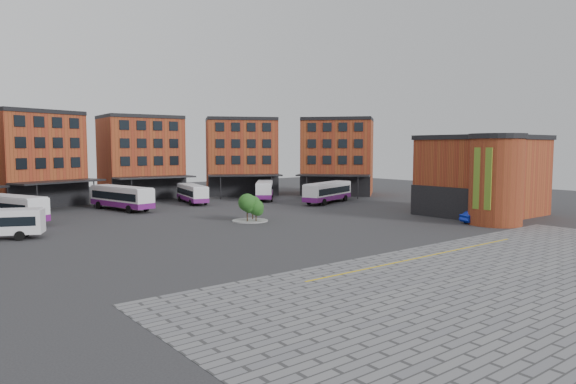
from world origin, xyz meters
TOP-DOWN VIEW (x-y plane):
  - ground at (0.00, 0.00)m, footprint 160.00×160.00m
  - paving_zone at (2.00, -22.00)m, footprint 50.00×22.00m
  - yellow_line at (2.00, -14.00)m, footprint 26.00×0.15m
  - main_building at (-4.77, 38.25)m, footprint 94.14×42.48m
  - east_building at (28.70, -3.06)m, footprint 17.40×15.40m
  - tree_island at (2.03, 11.65)m, footprint 4.40×4.40m
  - bus_b at (-21.65, 28.00)m, footprint 6.95×12.13m
  - bus_c at (-6.37, 32.53)m, footprint 5.27×12.52m
  - bus_d at (5.91, 34.54)m, footprint 4.65×10.90m
  - bus_e at (18.61, 32.20)m, footprint 8.96×10.58m
  - bus_f at (23.41, 21.32)m, footprint 12.08×6.60m
  - blue_car at (22.58, -6.17)m, footprint 4.77×2.77m

SIDE VIEW (x-z plane):
  - ground at x=0.00m, z-range 0.00..0.00m
  - paving_zone at x=2.00m, z-range 0.00..0.02m
  - yellow_line at x=2.00m, z-range 0.02..0.04m
  - blue_car at x=22.58m, z-range 0.00..1.49m
  - bus_d at x=5.91m, z-range 0.13..3.12m
  - bus_e at x=18.61m, z-range 0.13..3.33m
  - bus_f at x=23.41m, z-range 0.14..3.48m
  - bus_b at x=-21.65m, z-range 0.14..3.51m
  - bus_c at x=-6.37m, z-range 0.14..3.58m
  - tree_island at x=2.03m, z-range 0.13..3.61m
  - east_building at x=28.70m, z-range -0.01..10.59m
  - main_building at x=-4.77m, z-range -0.07..14.53m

